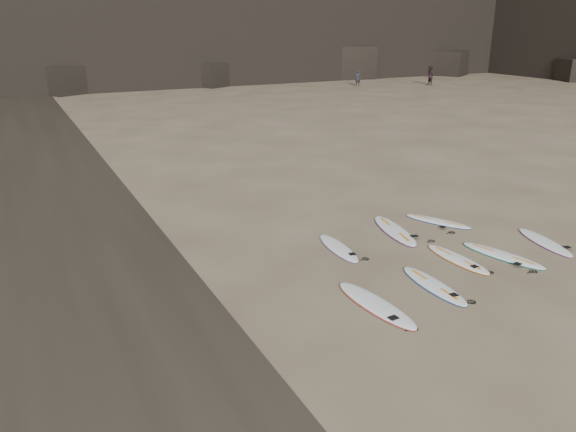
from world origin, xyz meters
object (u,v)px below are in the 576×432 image
(surfboard_1, at_px, (434,285))
(surfboard_6, at_px, (395,230))
(surfboard_4, at_px, (545,242))
(person_b, at_px, (430,76))
(surfboard_3, at_px, (503,255))
(surfboard_2, at_px, (457,259))
(surfboard_5, at_px, (338,248))
(person_a, at_px, (358,78))
(surfboard_7, at_px, (438,221))
(surfboard_0, at_px, (376,304))

(surfboard_1, bearing_deg, surfboard_6, 70.33)
(surfboard_4, bearing_deg, person_b, 67.99)
(surfboard_6, bearing_deg, surfboard_4, -26.49)
(surfboard_3, bearing_deg, surfboard_1, 177.80)
(surfboard_1, xyz_separation_m, surfboard_4, (4.91, 0.80, -0.00))
(surfboard_2, height_order, surfboard_5, surfboard_2)
(surfboard_4, bearing_deg, surfboard_3, -160.99)
(surfboard_5, bearing_deg, surfboard_1, -69.46)
(person_b, bearing_deg, person_a, -109.32)
(person_b, bearing_deg, surfboard_3, -37.02)
(surfboard_1, distance_m, person_b, 47.75)
(surfboard_6, bearing_deg, surfboard_7, 15.04)
(surfboard_2, distance_m, surfboard_5, 3.34)
(surfboard_3, distance_m, surfboard_5, 4.62)
(person_a, bearing_deg, surfboard_3, -106.36)
(surfboard_7, bearing_deg, person_b, 24.24)
(surfboard_6, distance_m, surfboard_7, 1.81)
(surfboard_5, distance_m, person_a, 43.48)
(surfboard_1, relative_size, surfboard_4, 1.02)
(surfboard_1, relative_size, surfboard_6, 0.87)
(surfboard_7, distance_m, person_a, 40.88)
(surfboard_4, distance_m, person_b, 44.11)
(surfboard_6, height_order, person_a, person_a)
(surfboard_1, xyz_separation_m, person_a, (23.51, 39.18, 0.76))
(surfboard_2, distance_m, person_b, 45.91)
(surfboard_5, relative_size, surfboard_7, 1.01)
(surfboard_6, bearing_deg, person_b, 61.23)
(surfboard_5, height_order, person_a, person_a)
(surfboard_0, bearing_deg, person_a, 52.82)
(surfboard_2, bearing_deg, surfboard_1, -150.32)
(surfboard_3, xyz_separation_m, surfboard_7, (0.28, 3.04, -0.00))
(surfboard_1, height_order, person_b, person_b)
(surfboard_0, height_order, person_a, person_a)
(surfboard_1, relative_size, surfboard_7, 1.07)
(surfboard_5, xyz_separation_m, person_a, (24.36, 36.02, 0.76))
(surfboard_2, distance_m, surfboard_7, 3.11)
(surfboard_2, bearing_deg, surfboard_6, 93.83)
(surfboard_0, xyz_separation_m, surfboard_3, (4.88, 0.80, -0.00))
(surfboard_1, bearing_deg, person_b, 52.88)
(surfboard_1, bearing_deg, surfboard_3, 14.41)
(surfboard_0, height_order, surfboard_7, surfboard_0)
(surfboard_4, relative_size, surfboard_7, 1.05)
(surfboard_3, height_order, person_b, person_b)
(surfboard_6, distance_m, person_b, 44.06)
(surfboard_1, relative_size, person_b, 1.28)
(surfboard_3, distance_m, person_b, 45.39)
(surfboard_4, bearing_deg, person_a, 77.81)
(surfboard_6, relative_size, person_b, 1.47)
(surfboard_0, relative_size, surfboard_7, 1.19)
(surfboard_2, xyz_separation_m, surfboard_6, (-0.21, 2.59, 0.01))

